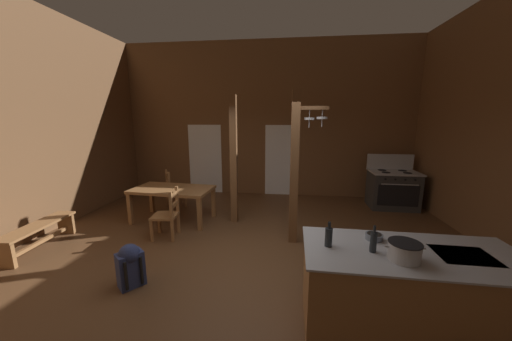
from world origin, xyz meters
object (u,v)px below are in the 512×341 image
at_px(backpack, 130,264).
at_px(mixing_bowl_on_counter, 374,237).
at_px(bottle_tall_on_counter, 373,241).
at_px(ladderback_chair_by_post, 174,189).
at_px(bottle_short_on_counter, 329,237).
at_px(ladderback_chair_near_window, 168,215).
at_px(bench_along_left_wall, 38,232).
at_px(kitchen_island, 408,292).
at_px(stockpot_on_counter, 404,251).
at_px(dining_table, 173,192).
at_px(stove_range, 392,189).

relative_size(backpack, mixing_bowl_on_counter, 3.23).
bearing_deg(bottle_tall_on_counter, backpack, 171.99).
distance_m(ladderback_chair_by_post, backpack, 3.29).
xyz_separation_m(bottle_tall_on_counter, bottle_short_on_counter, (-0.43, 0.07, -0.00)).
xyz_separation_m(ladderback_chair_near_window, bench_along_left_wall, (-2.03, -0.69, -0.15)).
bearing_deg(ladderback_chair_by_post, ladderback_chair_near_window, -69.63).
height_order(kitchen_island, bottle_tall_on_counter, bottle_tall_on_counter).
xyz_separation_m(mixing_bowl_on_counter, bottle_tall_on_counter, (-0.10, -0.29, 0.08)).
distance_m(ladderback_chair_by_post, bottle_short_on_counter, 4.87).
relative_size(stockpot_on_counter, mixing_bowl_on_counter, 1.99).
xyz_separation_m(kitchen_island, bench_along_left_wall, (-5.52, 1.13, -0.15)).
relative_size(kitchen_island, stockpot_on_counter, 5.95).
xyz_separation_m(stockpot_on_counter, bottle_tall_on_counter, (-0.24, 0.12, 0.02)).
bearing_deg(backpack, mixing_bowl_on_counter, -2.33).
bearing_deg(kitchen_island, dining_table, 144.84).
distance_m(ladderback_chair_near_window, stockpot_on_counter, 3.92).
height_order(ladderback_chair_by_post, backpack, ladderback_chair_by_post).
bearing_deg(bench_along_left_wall, ladderback_chair_by_post, 60.22).
xyz_separation_m(backpack, mixing_bowl_on_counter, (3.04, -0.12, 0.63)).
bearing_deg(mixing_bowl_on_counter, kitchen_island, -38.03).
distance_m(ladderback_chair_by_post, stockpot_on_counter, 5.47).
bearing_deg(stockpot_on_counter, bench_along_left_wall, 166.30).
distance_m(kitchen_island, stove_range, 4.36).
bearing_deg(ladderback_chair_by_post, stockpot_on_counter, -43.16).
relative_size(dining_table, bottle_short_on_counter, 6.58).
bearing_deg(kitchen_island, ladderback_chair_by_post, 139.34).
height_order(ladderback_chair_near_window, ladderback_chair_by_post, same).
xyz_separation_m(bench_along_left_wall, stockpot_on_counter, (5.36, -1.31, 0.69)).
height_order(kitchen_island, mixing_bowl_on_counter, mixing_bowl_on_counter).
bearing_deg(stove_range, ladderback_chair_by_post, -173.95).
distance_m(backpack, bottle_short_on_counter, 2.62).
relative_size(ladderback_chair_by_post, mixing_bowl_on_counter, 5.14).
distance_m(dining_table, bench_along_left_wall, 2.35).
bearing_deg(bottle_short_on_counter, ladderback_chair_by_post, 133.08).
distance_m(kitchen_island, bottle_short_on_counter, 1.00).
height_order(dining_table, stockpot_on_counter, stockpot_on_counter).
bearing_deg(ladderback_chair_near_window, ladderback_chair_by_post, 110.37).
distance_m(dining_table, bottle_tall_on_counter, 4.31).
distance_m(stove_range, bottle_short_on_counter, 4.71).
distance_m(ladderback_chair_by_post, bottle_tall_on_counter, 5.22).
relative_size(stockpot_on_counter, bottle_tall_on_counter, 1.31).
relative_size(stove_range, mixing_bowl_on_counter, 7.14).
relative_size(stove_range, dining_table, 0.75).
height_order(dining_table, ladderback_chair_by_post, ladderback_chair_by_post).
bearing_deg(kitchen_island, stove_range, 71.45).
relative_size(ladderback_chair_by_post, backpack, 1.59).
height_order(backpack, stockpot_on_counter, stockpot_on_counter).
relative_size(ladderback_chair_near_window, backpack, 1.59).
bearing_deg(stove_range, bench_along_left_wall, -156.49).
bearing_deg(mixing_bowl_on_counter, bottle_short_on_counter, -157.59).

